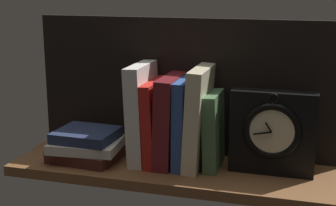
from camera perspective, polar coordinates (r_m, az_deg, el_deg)
name	(u,v)px	position (r cm, az deg, el deg)	size (l,w,h in cm)	color
ground_plane	(173,171)	(123.34, 0.63, -7.77)	(80.03, 23.69, 2.50)	brown
back_panel	(185,87)	(128.31, 2.01, 1.88)	(80.03, 1.20, 35.21)	black
book_white_catcher	(142,113)	(123.80, -2.94, -1.14)	(3.75, 15.59, 24.43)	silver
book_red_requiem	(156,122)	(123.26, -1.40, -2.14)	(2.64, 15.95, 20.50)	red
book_maroon_dawkins	(170,120)	(122.05, 0.24, -1.97)	(4.09, 16.19, 21.83)	maroon
book_blue_modern	(185,122)	(121.17, 1.93, -2.19)	(2.74, 15.29, 21.48)	#2D4C8E
book_cream_twain	(199,118)	(120.02, 3.54, -1.67)	(3.58, 16.42, 24.27)	beige
book_green_romantic	(213,130)	(120.13, 5.24, -3.16)	(3.23, 12.07, 18.36)	#476B44
framed_clock	(272,132)	(117.81, 11.90, -3.32)	(19.69, 5.87, 19.76)	black
book_stack_side	(87,145)	(127.81, -9.33, -4.79)	(18.18, 15.35, 7.78)	#471E19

